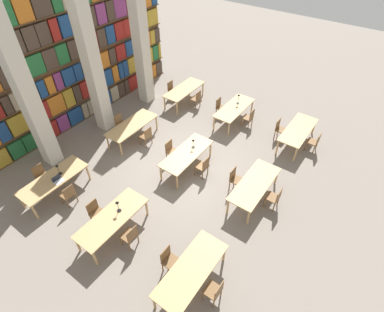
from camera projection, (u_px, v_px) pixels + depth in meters
The scene contains 37 objects.
ground_plane at pixel (186, 166), 11.61m from camera, with size 40.00×40.00×0.00m, color gray.
bookshelf_bank at pixel (72, 61), 12.25m from camera, with size 10.90×0.35×5.50m.
pillar_left at pixel (26, 93), 9.84m from camera, with size 0.55×0.55×6.00m.
pillar_center at pixel (92, 63), 11.51m from camera, with size 0.55×0.55×6.00m.
pillar_right at pixel (141, 40), 13.17m from camera, with size 0.55×0.55×6.00m.
reading_table_0 at pixel (191, 271), 7.77m from camera, with size 2.32×0.90×0.73m.
chair_0 at pixel (215, 291), 7.58m from camera, with size 0.42×0.40×0.87m.
chair_1 at pixel (169, 260), 8.21m from camera, with size 0.42×0.40×0.87m.
reading_table_1 at pixel (255, 185), 9.99m from camera, with size 2.32×0.90×0.73m.
chair_2 at pixel (275, 197), 9.83m from camera, with size 0.42×0.40×0.87m.
chair_3 at pixel (235, 179), 10.46m from camera, with size 0.42×0.40×0.87m.
reading_table_2 at pixel (298, 131), 12.18m from camera, with size 2.32×0.90×0.73m.
chair_4 at pixel (314, 142), 11.96m from camera, with size 0.42×0.40×0.87m.
chair_5 at pixel (280, 129), 12.60m from camera, with size 0.42×0.40×0.87m.
reading_table_3 at pixel (112, 219), 8.97m from camera, with size 2.32×0.90×0.73m.
chair_6 at pixel (130, 236), 8.77m from camera, with size 0.42×0.40×0.87m.
chair_7 at pixel (96, 212), 9.40m from camera, with size 0.42×0.40×0.87m.
desk_lamp_0 at pixel (118, 205), 8.91m from camera, with size 0.14×0.14×0.45m.
reading_table_4 at pixel (187, 154), 11.11m from camera, with size 2.32×0.90×0.73m.
chair_8 at pixel (203, 166), 10.93m from camera, with size 0.42×0.40×0.87m.
chair_9 at pixel (171, 151), 11.56m from camera, with size 0.42×0.40×0.87m.
desk_lamp_1 at pixel (193, 142), 11.12m from camera, with size 0.14×0.14×0.39m.
reading_table_5 at pixel (234, 109), 13.36m from camera, with size 2.32×0.90×0.73m.
chair_10 at pixel (249, 117), 13.20m from camera, with size 0.42×0.40×0.87m.
chair_11 at pixel (220, 107), 13.83m from camera, with size 0.42×0.40×0.87m.
desk_lamp_2 at pixel (239, 97), 13.33m from camera, with size 0.14×0.14×0.48m.
reading_table_6 at pixel (54, 180), 10.15m from camera, with size 2.32×0.90×0.73m.
chair_12 at pixel (68, 194), 9.94m from camera, with size 0.42×0.40×0.87m.
chair_13 at pixel (42, 175), 10.57m from camera, with size 0.42×0.40×0.87m.
desk_lamp_3 at pixel (58, 168), 10.07m from camera, with size 0.14×0.14×0.43m.
laptop at pixel (58, 180), 9.99m from camera, with size 0.32×0.22×0.21m.
reading_table_7 at pixel (132, 126), 12.42m from camera, with size 2.32×0.90×0.73m.
chair_14 at pixel (146, 136), 12.25m from camera, with size 0.42×0.40×0.87m.
chair_15 at pixel (121, 123), 12.88m from camera, with size 0.42×0.40×0.87m.
reading_table_8 at pixel (184, 90), 14.56m from camera, with size 2.32×0.90×0.73m.
chair_16 at pixel (196, 98), 14.36m from camera, with size 0.42×0.40×0.87m.
chair_17 at pixel (172, 89), 14.99m from camera, with size 0.42×0.40×0.87m.
Camera 1 is at (-6.65, -5.02, 8.11)m, focal length 28.00 mm.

